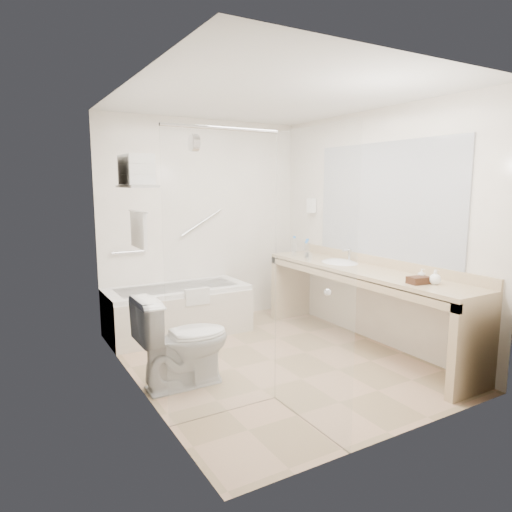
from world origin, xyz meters
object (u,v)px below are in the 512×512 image
bathtub (178,310)px  amenity_basket (419,280)px  toilet (183,341)px  water_bottle_left (306,250)px  vanity_counter (362,288)px

bathtub → amenity_basket: 2.69m
bathtub → amenity_basket: bearing=-56.8°
toilet → amenity_basket: bearing=-114.6°
bathtub → amenity_basket: (1.43, -2.19, 0.61)m
bathtub → toilet: size_ratio=1.99×
bathtub → water_bottle_left: bearing=-19.9°
amenity_basket → bathtub: bearing=123.2°
vanity_counter → bathtub: bearing=137.6°
bathtub → water_bottle_left: size_ratio=8.04×
water_bottle_left → toilet: bearing=-156.5°
vanity_counter → toilet: vanity_counter is taller
amenity_basket → water_bottle_left: bearing=89.9°
amenity_basket → water_bottle_left: (0.00, 1.67, 0.06)m
vanity_counter → toilet: (-1.97, 0.05, -0.25)m
vanity_counter → amenity_basket: (-0.09, -0.80, 0.24)m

